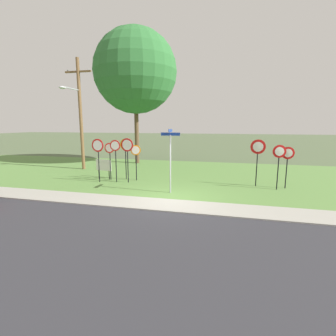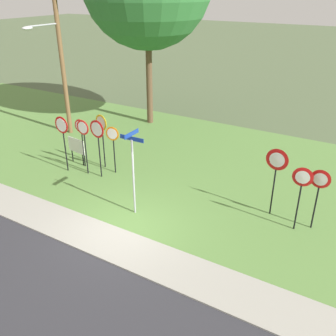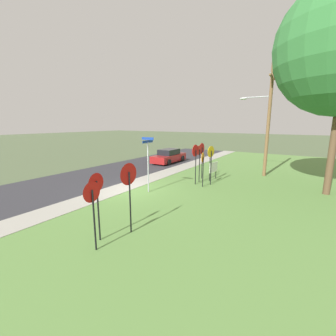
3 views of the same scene
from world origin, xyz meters
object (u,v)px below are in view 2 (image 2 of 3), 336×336
(stop_sign_near_left, at_px, (98,136))
(stop_sign_far_left, at_px, (84,136))
(utility_pole, at_px, (59,54))
(notice_board, at_px, (77,147))
(stop_sign_far_center, at_px, (102,130))
(yield_sign_far_left, at_px, (276,166))
(street_name_post, at_px, (133,167))
(stop_sign_near_right, at_px, (63,132))
(stop_sign_far_right, at_px, (113,140))
(yield_sign_near_right, at_px, (319,186))
(yield_sign_near_left, at_px, (301,185))
(stop_sign_center_tall, at_px, (81,133))

(stop_sign_near_left, distance_m, stop_sign_far_left, 0.74)
(utility_pole, relative_size, notice_board, 6.53)
(stop_sign_far_center, bearing_deg, yield_sign_far_left, 11.36)
(street_name_post, bearing_deg, stop_sign_near_right, 163.92)
(stop_sign_far_left, bearing_deg, street_name_post, -21.55)
(stop_sign_far_right, distance_m, yield_sign_near_right, 8.55)
(stop_sign_far_left, relative_size, yield_sign_near_right, 1.12)
(yield_sign_far_left, relative_size, utility_pole, 0.32)
(stop_sign_near_right, xyz_separation_m, yield_sign_near_left, (10.04, 0.65, -0.13))
(stop_sign_far_left, relative_size, notice_board, 2.02)
(stop_sign_near_right, distance_m, stop_sign_center_tall, 0.87)
(stop_sign_near_right, relative_size, yield_sign_far_left, 0.99)
(yield_sign_near_left, bearing_deg, utility_pole, 162.95)
(stop_sign_near_left, relative_size, stop_sign_far_left, 1.04)
(stop_sign_near_left, xyz_separation_m, notice_board, (-1.86, 0.55, -1.09))
(stop_sign_near_right, distance_m, yield_sign_near_left, 10.07)
(yield_sign_near_right, bearing_deg, notice_board, 179.53)
(yield_sign_near_right, bearing_deg, utility_pole, 168.29)
(stop_sign_far_right, height_order, yield_sign_near_right, yield_sign_near_right)
(stop_sign_far_center, bearing_deg, notice_board, -155.70)
(stop_sign_center_tall, bearing_deg, yield_sign_far_left, 0.51)
(stop_sign_far_left, bearing_deg, yield_sign_far_left, 7.61)
(yield_sign_far_left, xyz_separation_m, utility_pole, (-12.42, 2.39, 2.46))
(stop_sign_near_right, relative_size, stop_sign_center_tall, 1.12)
(stop_sign_near_right, xyz_separation_m, street_name_post, (4.68, -1.28, -0.00))
(stop_sign_near_left, distance_m, yield_sign_near_left, 8.33)
(stop_sign_near_left, bearing_deg, stop_sign_far_center, 124.86)
(yield_sign_near_right, height_order, notice_board, yield_sign_near_right)
(yield_sign_far_left, bearing_deg, stop_sign_near_right, -169.66)
(stop_sign_far_right, xyz_separation_m, yield_sign_near_right, (8.55, 0.07, 0.11))
(street_name_post, xyz_separation_m, notice_board, (-4.82, 2.14, -1.06))
(street_name_post, height_order, utility_pole, utility_pole)
(stop_sign_near_left, relative_size, stop_sign_center_tall, 1.14)
(utility_pole, bearing_deg, street_name_post, -31.02)
(yield_sign_near_right, bearing_deg, stop_sign_far_center, 177.73)
(stop_sign_far_center, relative_size, stop_sign_far_right, 1.16)
(stop_sign_far_center, height_order, street_name_post, street_name_post)
(stop_sign_near_left, relative_size, street_name_post, 0.82)
(yield_sign_far_left, distance_m, utility_pole, 12.89)
(street_name_post, bearing_deg, stop_sign_near_left, 150.96)
(yield_sign_near_left, xyz_separation_m, utility_pole, (-13.44, 2.92, 2.66))
(stop_sign_near_right, bearing_deg, utility_pole, 135.88)
(street_name_post, bearing_deg, stop_sign_center_tall, 153.97)
(street_name_post, bearing_deg, notice_board, 155.28)
(street_name_post, bearing_deg, yield_sign_far_left, 28.70)
(stop_sign_far_center, bearing_deg, street_name_post, -24.08)
(stop_sign_far_left, bearing_deg, stop_sign_center_tall, 142.24)
(stop_sign_far_center, distance_m, street_name_post, 4.24)
(street_name_post, bearing_deg, stop_sign_far_left, 156.67)
(yield_sign_far_left, relative_size, notice_board, 2.09)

